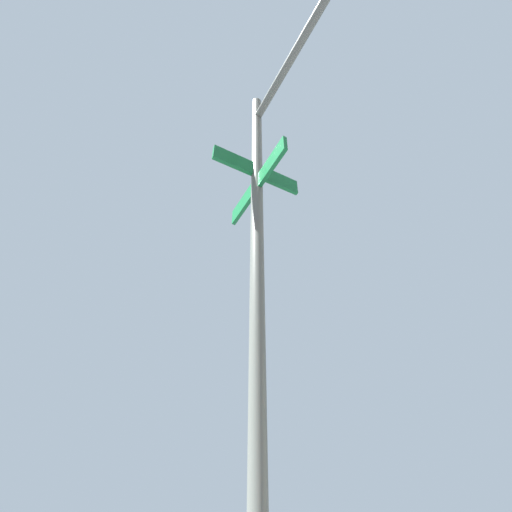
% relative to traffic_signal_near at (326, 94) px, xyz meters
% --- Properties ---
extents(traffic_signal_near, '(1.98, 2.83, 6.08)m').
position_rel_traffic_signal_near_xyz_m(traffic_signal_near, '(0.00, 0.00, 0.00)').
color(traffic_signal_near, '#474C47').
rests_on(traffic_signal_near, ground_plane).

